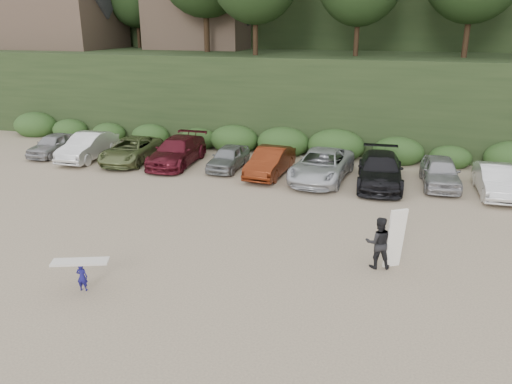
% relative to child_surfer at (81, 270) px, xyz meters
% --- Properties ---
extents(ground, '(120.00, 120.00, 0.00)m').
position_rel_child_surfer_xyz_m(ground, '(4.44, 4.35, -0.72)').
color(ground, tan).
rests_on(ground, ground).
extents(parked_cars, '(39.55, 6.33, 1.65)m').
position_rel_child_surfer_xyz_m(parked_cars, '(6.95, 14.23, 0.05)').
color(parked_cars, '#98989D').
rests_on(parked_cars, ground).
extents(child_surfer, '(1.83, 1.10, 1.06)m').
position_rel_child_surfer_xyz_m(child_surfer, '(0.00, 0.00, 0.00)').
color(child_surfer, navy).
rests_on(child_surfer, ground).
extents(adult_surfer, '(1.42, 0.91, 2.23)m').
position_rel_child_surfer_xyz_m(adult_surfer, '(9.00, 4.43, 0.24)').
color(adult_surfer, black).
rests_on(adult_surfer, ground).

